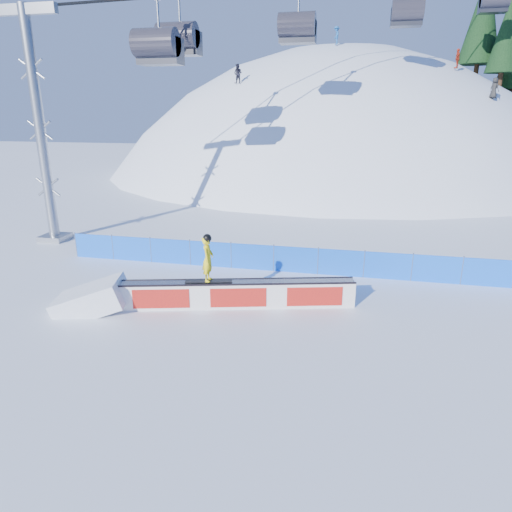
# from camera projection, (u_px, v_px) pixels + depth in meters

# --- Properties ---
(ground) EXTENTS (160.00, 160.00, 0.00)m
(ground) POSITION_uv_depth(u_px,v_px,m) (279.00, 314.00, 16.47)
(ground) COLOR white
(ground) RESTS_ON ground
(snow_hill) EXTENTS (64.00, 64.00, 64.00)m
(snow_hill) POSITION_uv_depth(u_px,v_px,m) (329.00, 306.00, 61.04)
(snow_hill) COLOR white
(snow_hill) RESTS_ON ground
(safety_fence) EXTENTS (22.05, 0.05, 1.30)m
(safety_fence) POSITION_uv_depth(u_px,v_px,m) (296.00, 260.00, 20.47)
(safety_fence) COLOR blue
(safety_fence) RESTS_ON ground
(rail_box) EXTENTS (8.51, 2.75, 1.04)m
(rail_box) POSITION_uv_depth(u_px,v_px,m) (238.00, 294.00, 16.89)
(rail_box) COLOR white
(rail_box) RESTS_ON ground
(snow_ramp) EXTENTS (2.97, 2.26, 1.65)m
(snow_ramp) POSITION_uv_depth(u_px,v_px,m) (93.00, 309.00, 16.85)
(snow_ramp) COLOR white
(snow_ramp) RESTS_ON ground
(snowboarder) EXTENTS (1.74, 0.73, 1.80)m
(snowboarder) POSITION_uv_depth(u_px,v_px,m) (208.00, 258.00, 16.42)
(snowboarder) COLOR black
(snowboarder) RESTS_ON rail_box
(distant_skiers) EXTENTS (22.61, 7.97, 6.85)m
(distant_skiers) POSITION_uv_depth(u_px,v_px,m) (366.00, 60.00, 41.40)
(distant_skiers) COLOR black
(distant_skiers) RESTS_ON ground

